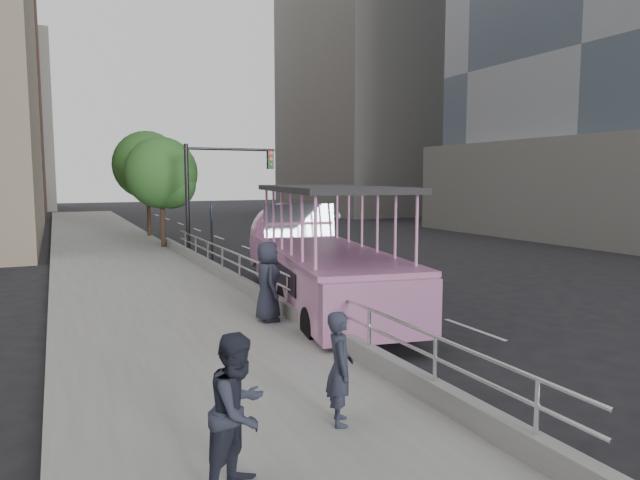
# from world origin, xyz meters

# --- Properties ---
(ground) EXTENTS (160.00, 160.00, 0.00)m
(ground) POSITION_xyz_m (0.00, 0.00, 0.00)
(ground) COLOR black
(sidewalk) EXTENTS (5.50, 80.00, 0.30)m
(sidewalk) POSITION_xyz_m (-5.75, 10.00, 0.15)
(sidewalk) COLOR #9A9A95
(sidewalk) RESTS_ON ground
(kerb_wall) EXTENTS (0.24, 30.00, 0.36)m
(kerb_wall) POSITION_xyz_m (-3.12, 2.00, 0.48)
(kerb_wall) COLOR #9A9A95
(kerb_wall) RESTS_ON sidewalk
(guardrail) EXTENTS (0.07, 22.00, 0.71)m
(guardrail) POSITION_xyz_m (-3.12, 2.00, 1.14)
(guardrail) COLOR silver
(guardrail) RESTS_ON kerb_wall
(duck_boat) EXTENTS (4.29, 10.79, 3.49)m
(duck_boat) POSITION_xyz_m (-1.43, 2.08, 1.30)
(duck_boat) COLOR black
(duck_boat) RESTS_ON ground
(car) EXTENTS (1.99, 3.93, 1.28)m
(car) POSITION_xyz_m (1.50, 7.39, 0.64)
(car) COLOR silver
(car) RESTS_ON ground
(pedestrian_near) EXTENTS (0.56, 0.68, 1.59)m
(pedestrian_near) POSITION_xyz_m (-4.74, -6.01, 1.10)
(pedestrian_near) COLOR #272B39
(pedestrian_near) RESTS_ON sidewalk
(pedestrian_mid) EXTENTS (1.08, 1.05, 1.75)m
(pedestrian_mid) POSITION_xyz_m (-6.49, -7.00, 1.17)
(pedestrian_mid) COLOR #272B39
(pedestrian_mid) RESTS_ON sidewalk
(pedestrian_far) EXTENTS (0.72, 1.00, 1.91)m
(pedestrian_far) POSITION_xyz_m (-3.69, -0.15, 1.26)
(pedestrian_far) COLOR #272B39
(pedestrian_far) RESTS_ON sidewalk
(parking_sign) EXTENTS (0.19, 0.62, 2.85)m
(parking_sign) POSITION_xyz_m (-2.85, 8.52, 1.78)
(parking_sign) COLOR #232326
(parking_sign) RESTS_ON ground
(traffic_signal) EXTENTS (4.20, 0.32, 5.20)m
(traffic_signal) POSITION_xyz_m (-1.70, 12.50, 3.50)
(traffic_signal) COLOR #232326
(traffic_signal) RESTS_ON ground
(street_tree_near) EXTENTS (3.52, 3.52, 5.72)m
(street_tree_near) POSITION_xyz_m (-3.30, 15.93, 3.82)
(street_tree_near) COLOR #39271A
(street_tree_near) RESTS_ON ground
(street_tree_far) EXTENTS (3.97, 3.97, 6.45)m
(street_tree_far) POSITION_xyz_m (-3.10, 21.93, 4.31)
(street_tree_far) COLOR #39271A
(street_tree_far) RESTS_ON ground
(midrise_stone_a) EXTENTS (20.00, 20.00, 32.00)m
(midrise_stone_a) POSITION_xyz_m (26.00, 42.00, 16.00)
(midrise_stone_a) COLOR slate
(midrise_stone_a) RESTS_ON ground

